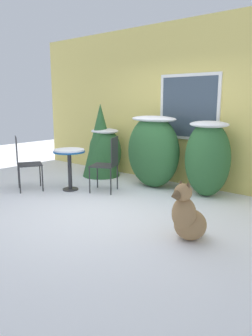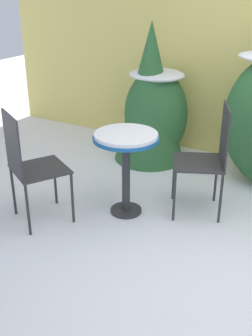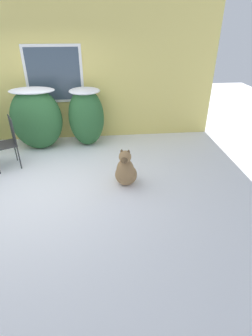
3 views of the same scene
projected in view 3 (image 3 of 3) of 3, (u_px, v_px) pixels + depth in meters
The scene contains 6 objects.
ground_plane at pixel (35, 185), 4.75m from camera, with size 16.00×16.00×0.00m, color white.
house_wall at pixel (43, 72), 5.87m from camera, with size 8.00×0.10×3.15m.
shrub_middle at pixel (36, 118), 5.74m from camera, with size 1.12×0.65×1.38m.
shrub_right at pixel (86, 116), 5.95m from camera, with size 0.80×0.71×1.32m.
patio_chair_near_table at pixel (8, 140), 5.08m from camera, with size 0.58×0.58×1.01m.
dog at pixel (126, 171), 4.60m from camera, with size 0.47×0.62×0.74m.
Camera 3 is at (1.23, -4.12, 2.61)m, focal length 28.00 mm.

